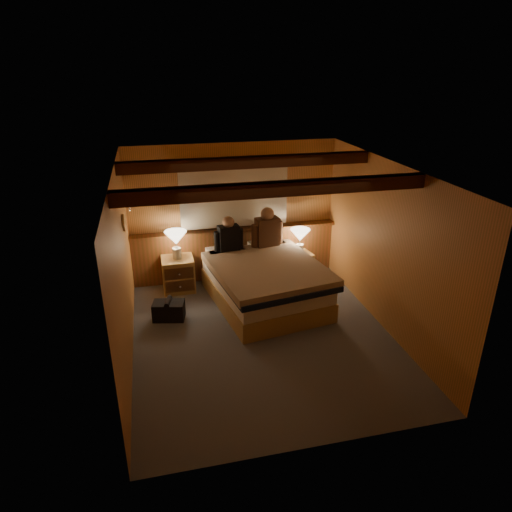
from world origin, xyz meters
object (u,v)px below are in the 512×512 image
object	(u,v)px
lamp_right	(300,237)
duffel_bag	(169,310)
bed	(265,282)
nightstand_right	(298,266)
lamp_left	(176,240)
person_right	(267,230)
nightstand_left	(178,274)
person_left	(229,236)

from	to	relation	value
lamp_right	duffel_bag	size ratio (longest dim) A/B	0.88
bed	nightstand_right	bearing A→B (deg)	33.09
lamp_left	person_right	bearing A→B (deg)	-2.37
nightstand_left	person_left	xyz separation A→B (m)	(0.86, -0.11, 0.66)
lamp_right	nightstand_right	bearing A→B (deg)	-172.80
person_right	nightstand_left	bearing A→B (deg)	168.67
duffel_bag	person_left	bearing A→B (deg)	49.87
bed	nightstand_right	size ratio (longest dim) A/B	4.44
bed	lamp_right	xyz separation A→B (m)	(0.82, 0.74, 0.44)
bed	lamp_right	bearing A→B (deg)	32.78
bed	nightstand_left	world-z (taller)	bed
nightstand_left	nightstand_right	distance (m)	2.13
person_right	duffel_bag	size ratio (longest dim) A/B	1.36
person_left	duffel_bag	xyz separation A→B (m)	(-1.09, -0.83, -0.80)
bed	lamp_right	distance (m)	1.18
lamp_left	person_right	world-z (taller)	person_right
nightstand_right	person_left	world-z (taller)	person_left
person_right	nightstand_right	bearing A→B (deg)	-9.06
nightstand_left	person_left	distance (m)	1.09
bed	person_left	size ratio (longest dim) A/B	3.74
nightstand_left	lamp_right	distance (m)	2.20
lamp_left	person_left	distance (m)	0.87
bed	lamp_left	world-z (taller)	lamp_left
person_left	duffel_bag	size ratio (longest dim) A/B	1.19
bed	person_left	bearing A→B (deg)	114.77
nightstand_right	person_left	size ratio (longest dim) A/B	0.84
lamp_left	nightstand_right	bearing A→B (deg)	-1.64
bed	person_left	xyz separation A→B (m)	(-0.45, 0.67, 0.58)
lamp_left	lamp_right	size ratio (longest dim) A/B	1.07
nightstand_left	lamp_right	bearing A→B (deg)	-2.33
nightstand_left	lamp_left	size ratio (longest dim) A/B	1.20
lamp_right	duffel_bag	xyz separation A→B (m)	(-2.36, -0.90, -0.66)
lamp_right	person_left	xyz separation A→B (m)	(-1.27, -0.06, 0.14)
nightstand_left	lamp_left	world-z (taller)	lamp_left
lamp_right	person_left	size ratio (longest dim) A/B	0.74
nightstand_right	lamp_right	world-z (taller)	lamp_right
duffel_bag	nightstand_right	bearing A→B (deg)	33.31
lamp_left	person_left	size ratio (longest dim) A/B	0.79
bed	person_right	xyz separation A→B (m)	(0.22, 0.73, 0.61)
lamp_right	person_right	distance (m)	0.62
nightstand_right	duffel_bag	bearing A→B (deg)	-171.14
lamp_right	person_right	bearing A→B (deg)	-179.61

